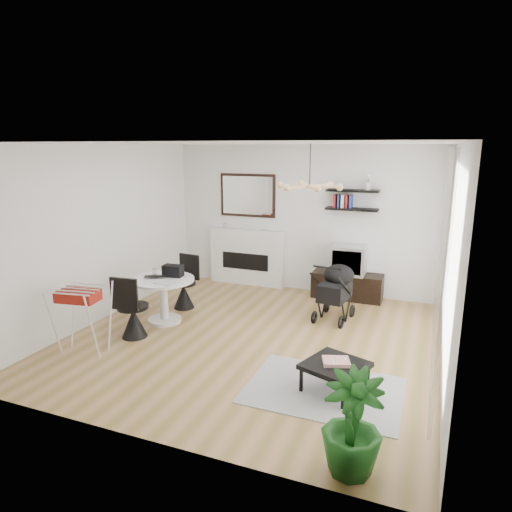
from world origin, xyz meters
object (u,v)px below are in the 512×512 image
at_px(stroller, 335,294).
at_px(potted_plant, 352,424).
at_px(drying_rack, 82,318).
at_px(dining_table, 163,293).
at_px(tv_console, 347,286).
at_px(fireplace, 247,250).
at_px(crt_tv, 349,260).
at_px(coffee_table, 335,366).

xyz_separation_m(stroller, potted_plant, (0.87, -3.43, 0.04)).
height_order(drying_rack, potted_plant, potted_plant).
distance_m(dining_table, stroller, 2.68).
height_order(tv_console, stroller, stroller).
distance_m(fireplace, dining_table, 2.38).
relative_size(fireplace, crt_tv, 3.68).
bearing_deg(potted_plant, coffee_table, 107.75).
relative_size(fireplace, dining_table, 2.26).
xyz_separation_m(dining_table, potted_plant, (3.30, -2.31, -0.01)).
bearing_deg(crt_tv, drying_rack, -129.04).
xyz_separation_m(tv_console, dining_table, (-2.42, -2.19, 0.23)).
distance_m(tv_console, coffee_table, 3.29).
distance_m(drying_rack, potted_plant, 3.83).
bearing_deg(crt_tv, stroller, -90.03).
relative_size(coffee_table, potted_plant, 0.89).
xyz_separation_m(crt_tv, potted_plant, (0.87, -4.49, -0.27)).
relative_size(fireplace, drying_rack, 2.42).
bearing_deg(stroller, fireplace, 156.23).
distance_m(dining_table, coffee_table, 3.10).
relative_size(crt_tv, potted_plant, 0.66).
bearing_deg(coffee_table, potted_plant, -72.25).
bearing_deg(crt_tv, fireplace, 175.69).
bearing_deg(tv_console, fireplace, 175.76).
distance_m(tv_console, dining_table, 3.27).
height_order(tv_console, dining_table, dining_table).
distance_m(fireplace, potted_plant, 5.47).
bearing_deg(drying_rack, potted_plant, -24.15).
bearing_deg(tv_console, coffee_table, -81.61).
relative_size(stroller, potted_plant, 1.07).
bearing_deg(potted_plant, crt_tv, 100.92).
distance_m(fireplace, tv_console, 2.07).
xyz_separation_m(dining_table, stroller, (2.43, 1.12, -0.05)).
bearing_deg(potted_plant, dining_table, 145.01).
height_order(fireplace, potted_plant, fireplace).
height_order(crt_tv, stroller, crt_tv).
bearing_deg(coffee_table, tv_console, 98.39).
bearing_deg(drying_rack, tv_console, 42.13).
xyz_separation_m(fireplace, crt_tv, (2.02, -0.15, 0.03)).
xyz_separation_m(tv_console, crt_tv, (0.01, -0.00, 0.49)).
relative_size(tv_console, stroller, 1.28).
distance_m(fireplace, stroller, 2.38).
height_order(dining_table, drying_rack, drying_rack).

